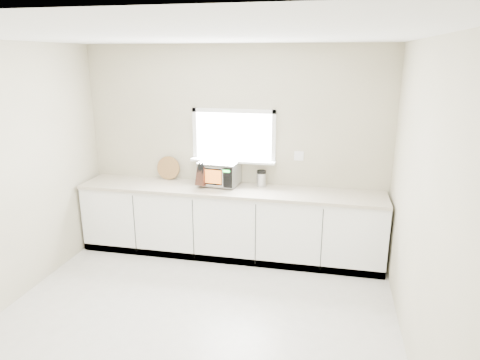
# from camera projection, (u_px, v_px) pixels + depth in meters

# --- Properties ---
(ground) EXTENTS (4.00, 4.00, 0.00)m
(ground) POSITION_uv_depth(u_px,v_px,m) (189.00, 330.00, 4.13)
(ground) COLOR beige
(ground) RESTS_ON ground
(back_wall) EXTENTS (4.00, 0.17, 2.70)m
(back_wall) POSITION_uv_depth(u_px,v_px,m) (234.00, 150.00, 5.62)
(back_wall) COLOR beige
(back_wall) RESTS_ON ground
(cabinets) EXTENTS (3.92, 0.60, 0.88)m
(cabinets) POSITION_uv_depth(u_px,v_px,m) (229.00, 223.00, 5.60)
(cabinets) COLOR white
(cabinets) RESTS_ON ground
(countertop) EXTENTS (3.92, 0.64, 0.04)m
(countertop) POSITION_uv_depth(u_px,v_px,m) (229.00, 190.00, 5.46)
(countertop) COLOR #BDB29C
(countertop) RESTS_ON cabinets
(microwave) EXTENTS (0.52, 0.45, 0.32)m
(microwave) POSITION_uv_depth(u_px,v_px,m) (219.00, 173.00, 5.56)
(microwave) COLOR black
(microwave) RESTS_ON countertop
(knife_block) EXTENTS (0.17, 0.26, 0.34)m
(knife_block) POSITION_uv_depth(u_px,v_px,m) (203.00, 176.00, 5.49)
(knife_block) COLOR #442118
(knife_block) RESTS_ON countertop
(cutting_board) EXTENTS (0.32, 0.08, 0.32)m
(cutting_board) POSITION_uv_depth(u_px,v_px,m) (168.00, 168.00, 5.83)
(cutting_board) COLOR #AA7642
(cutting_board) RESTS_ON countertop
(coffee_grinder) EXTENTS (0.14, 0.14, 0.21)m
(coffee_grinder) POSITION_uv_depth(u_px,v_px,m) (261.00, 178.00, 5.54)
(coffee_grinder) COLOR #B4B6BC
(coffee_grinder) RESTS_ON countertop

